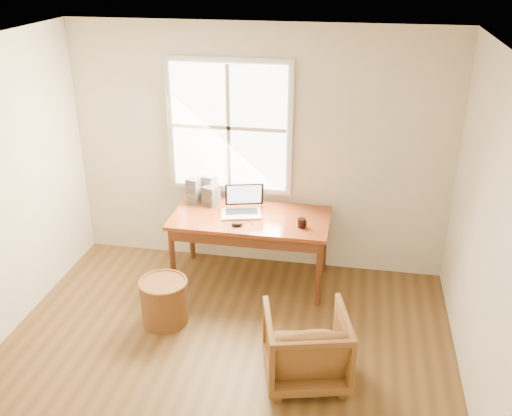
{
  "coord_description": "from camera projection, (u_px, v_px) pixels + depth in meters",
  "views": [
    {
      "loc": [
        1.01,
        -3.32,
        3.24
      ],
      "look_at": [
        0.09,
        1.65,
        0.92
      ],
      "focal_mm": 40.0,
      "sensor_mm": 36.0,
      "label": 1
    }
  ],
  "objects": [
    {
      "name": "coffee_mug",
      "position": [
        301.0,
        223.0,
        5.54
      ],
      "size": [
        0.1,
        0.1,
        0.09
      ],
      "primitive_type": "cylinder",
      "rotation": [
        0.0,
        0.0,
        0.24
      ],
      "color": "black",
      "rests_on": "desk"
    },
    {
      "name": "cd_stack_a",
      "position": [
        209.0,
        188.0,
        6.11
      ],
      "size": [
        0.17,
        0.16,
        0.28
      ],
      "primitive_type": "cube",
      "rotation": [
        0.0,
        0.0,
        -0.34
      ],
      "color": "#B1B8BD",
      "rests_on": "desk"
    },
    {
      "name": "laptop",
      "position": [
        241.0,
        200.0,
        5.75
      ],
      "size": [
        0.53,
        0.54,
        0.32
      ],
      "primitive_type": null,
      "rotation": [
        0.0,
        0.0,
        0.25
      ],
      "color": "#B4B6BC",
      "rests_on": "desk"
    },
    {
      "name": "desk",
      "position": [
        250.0,
        218.0,
        5.79
      ],
      "size": [
        1.6,
        0.8,
        0.04
      ],
      "primitive_type": "cube",
      "color": "brown",
      "rests_on": "room_shell"
    },
    {
      "name": "armchair",
      "position": [
        306.0,
        346.0,
        4.6
      ],
      "size": [
        0.8,
        0.82,
        0.62
      ],
      "primitive_type": "imported",
      "rotation": [
        0.0,
        0.0,
        3.39
      ],
      "color": "brown",
      "rests_on": "room_shell"
    },
    {
      "name": "cd_stack_c",
      "position": [
        193.0,
        191.0,
        6.02
      ],
      "size": [
        0.15,
        0.14,
        0.28
      ],
      "primitive_type": "cube",
      "rotation": [
        0.0,
        0.0,
        -0.24
      ],
      "color": "#92909C",
      "rests_on": "desk"
    },
    {
      "name": "cd_stack_b",
      "position": [
        210.0,
        196.0,
        5.99
      ],
      "size": [
        0.17,
        0.16,
        0.21
      ],
      "primitive_type": "cube",
      "rotation": [
        0.0,
        0.0,
        -0.43
      ],
      "color": "#252429",
      "rests_on": "desk"
    },
    {
      "name": "mouse",
      "position": [
        237.0,
        224.0,
        5.58
      ],
      "size": [
        0.13,
        0.09,
        0.04
      ],
      "primitive_type": "ellipsoid",
      "rotation": [
        0.0,
        0.0,
        0.23
      ],
      "color": "black",
      "rests_on": "desk"
    },
    {
      "name": "wicker_stool",
      "position": [
        164.0,
        302.0,
        5.33
      ],
      "size": [
        0.56,
        0.56,
        0.43
      ],
      "primitive_type": "cylinder",
      "rotation": [
        0.0,
        0.0,
        0.36
      ],
      "color": "brown",
      "rests_on": "room_shell"
    },
    {
      "name": "room_shell",
      "position": [
        204.0,
        241.0,
        4.09
      ],
      "size": [
        4.04,
        4.54,
        2.64
      ],
      "color": "brown",
      "rests_on": "ground"
    },
    {
      "name": "cd_stack_d",
      "position": [
        212.0,
        192.0,
        6.13
      ],
      "size": [
        0.16,
        0.15,
        0.18
      ],
      "primitive_type": "cube",
      "rotation": [
        0.0,
        0.0,
        -0.2
      ],
      "color": "#B2B6BE",
      "rests_on": "desk"
    }
  ]
}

